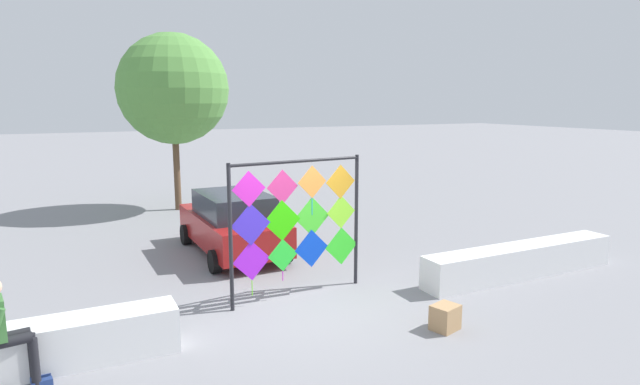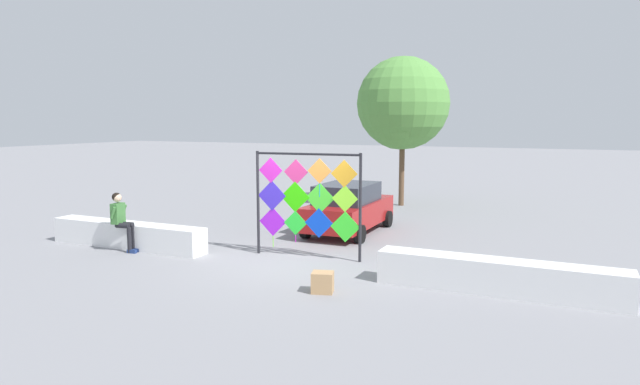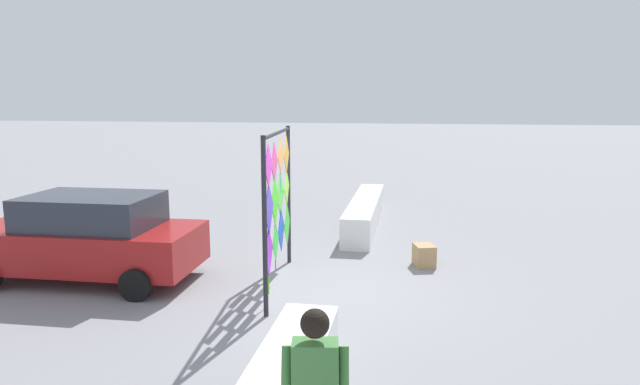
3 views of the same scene
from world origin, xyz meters
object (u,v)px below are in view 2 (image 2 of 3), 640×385
(seated_vendor, at_px, (122,217))
(cardboard_box_large, at_px, (323,282))
(tree_broadleaf, at_px, (402,107))
(parked_car, at_px, (348,208))
(kite_display_rack, at_px, (307,196))

(seated_vendor, bearing_deg, cardboard_box_large, -8.99)
(seated_vendor, height_order, tree_broadleaf, tree_broadleaf)
(parked_car, xyz_separation_m, cardboard_box_large, (1.74, -5.64, -0.54))
(tree_broadleaf, bearing_deg, kite_display_rack, -87.71)
(seated_vendor, xyz_separation_m, tree_broadleaf, (4.18, 10.43, 2.96))
(seated_vendor, relative_size, tree_broadleaf, 0.26)
(seated_vendor, xyz_separation_m, cardboard_box_large, (6.03, -0.95, -0.69))
(seated_vendor, distance_m, parked_car, 6.36)
(seated_vendor, distance_m, tree_broadleaf, 11.62)
(cardboard_box_large, height_order, tree_broadleaf, tree_broadleaf)
(kite_display_rack, xyz_separation_m, tree_broadleaf, (-0.36, 9.00, 2.34))
(parked_car, bearing_deg, tree_broadleaf, 91.18)
(kite_display_rack, distance_m, tree_broadleaf, 9.31)
(parked_car, bearing_deg, seated_vendor, -132.51)
(cardboard_box_large, relative_size, tree_broadleaf, 0.07)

